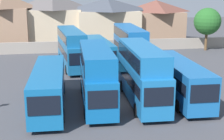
# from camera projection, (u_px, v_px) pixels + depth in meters

# --- Properties ---
(ground) EXTENTS (140.00, 140.00, 0.00)m
(ground) POSITION_uv_depth(u_px,v_px,m) (94.00, 61.00, 46.14)
(ground) COLOR #424247
(depot_boundary_wall) EXTENTS (56.00, 0.50, 1.80)m
(depot_boundary_wall) POSITION_uv_depth(u_px,v_px,m) (89.00, 46.00, 52.81)
(depot_boundary_wall) COLOR gray
(depot_boundary_wall) RESTS_ON ground
(bus_1) EXTENTS (2.90, 11.87, 3.34)m
(bus_1) POSITION_uv_depth(u_px,v_px,m) (49.00, 85.00, 27.46)
(bus_1) COLOR #125C97
(bus_1) RESTS_ON ground
(bus_2) EXTENTS (2.88, 10.60, 4.96)m
(bus_2) POSITION_uv_depth(u_px,v_px,m) (96.00, 73.00, 28.02)
(bus_2) COLOR #0E579A
(bus_2) RESTS_ON ground
(bus_3) EXTENTS (2.87, 10.92, 5.03)m
(bus_3) POSITION_uv_depth(u_px,v_px,m) (142.00, 71.00, 28.51)
(bus_3) COLOR #1864A4
(bus_3) RESTS_ON ground
(bus_4) EXTENTS (2.98, 11.67, 3.45)m
(bus_4) POSITION_uv_depth(u_px,v_px,m) (179.00, 77.00, 29.71)
(bus_4) COLOR #185B9F
(bus_4) RESTS_ON ground
(bus_5) EXTENTS (3.37, 12.08, 4.79)m
(bus_5) POSITION_uv_depth(u_px,v_px,m) (71.00, 46.00, 42.00)
(bus_5) COLOR #175E94
(bus_5) RESTS_ON ground
(bus_6) EXTENTS (3.14, 11.46, 3.35)m
(bus_6) POSITION_uv_depth(u_px,v_px,m) (98.00, 51.00, 43.08)
(bus_6) COLOR #146198
(bus_6) RESTS_ON ground
(bus_7) EXTENTS (2.85, 12.09, 4.95)m
(bus_7) POSITION_uv_depth(u_px,v_px,m) (130.00, 43.00, 43.66)
(bus_7) COLOR #165BA3
(bus_7) RESTS_ON ground
(house_terrace_left) EXTENTS (8.40, 7.43, 9.34)m
(house_terrace_left) POSITION_uv_depth(u_px,v_px,m) (5.00, 20.00, 56.51)
(house_terrace_left) COLOR #9E7A60
(house_terrace_left) RESTS_ON ground
(house_terrace_centre) EXTENTS (10.11, 7.80, 9.25)m
(house_terrace_centre) POSITION_uv_depth(u_px,v_px,m) (53.00, 19.00, 59.09)
(house_terrace_centre) COLOR #C6B293
(house_terrace_centre) RESTS_ON ground
(house_terrace_right) EXTENTS (11.51, 8.10, 8.37)m
(house_terrace_right) POSITION_uv_depth(u_px,v_px,m) (108.00, 21.00, 59.63)
(house_terrace_right) COLOR #C6B293
(house_terrace_right) RESTS_ON ground
(house_terrace_far_right) EXTENTS (9.93, 8.22, 7.93)m
(house_terrace_far_right) POSITION_uv_depth(u_px,v_px,m) (156.00, 21.00, 62.33)
(house_terrace_far_right) COLOR #9E7A60
(house_terrace_far_right) RESTS_ON ground
(tree_behind_wall) EXTENTS (4.39, 4.39, 6.98)m
(tree_behind_wall) POSITION_uv_depth(u_px,v_px,m) (207.00, 22.00, 53.17)
(tree_behind_wall) COLOR brown
(tree_behind_wall) RESTS_ON ground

